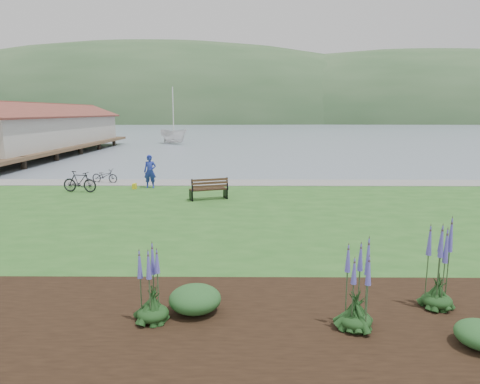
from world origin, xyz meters
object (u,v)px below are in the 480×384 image
at_px(person, 150,169).
at_px(bicycle_a, 105,176).
at_px(park_bench, 209,188).
at_px(sailboat, 174,144).

xyz_separation_m(person, bicycle_a, (-3.01, 1.64, -0.65)).
height_order(park_bench, sailboat, sailboat).
distance_m(park_bench, person, 4.72).
bearing_deg(person, bicycle_a, 148.49).
relative_size(park_bench, sailboat, 0.07).
xyz_separation_m(bicycle_a, sailboat, (-1.89, 36.71, -0.81)).
bearing_deg(sailboat, person, -126.91).
height_order(person, sailboat, sailboat).
bearing_deg(person, sailboat, 94.33).
distance_m(park_bench, sailboat, 42.38).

